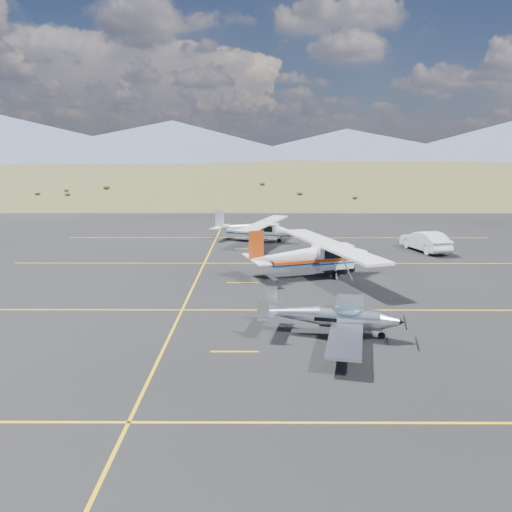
% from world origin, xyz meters
% --- Properties ---
extents(ground, '(1600.00, 1600.00, 0.00)m').
position_xyz_m(ground, '(0.00, 0.00, 0.00)').
color(ground, '#383D1C').
rests_on(ground, ground).
extents(apron, '(72.00, 72.00, 0.02)m').
position_xyz_m(apron, '(0.00, 7.00, 0.00)').
color(apron, black).
rests_on(apron, ground).
extents(aircraft_low_wing, '(6.23, 8.56, 1.85)m').
position_xyz_m(aircraft_low_wing, '(1.33, -1.65, 0.89)').
color(aircraft_low_wing, silver).
rests_on(aircraft_low_wing, apron).
extents(aircraft_cessna, '(8.70, 12.54, 3.21)m').
position_xyz_m(aircraft_cessna, '(1.56, 9.36, 1.43)').
color(aircraft_cessna, white).
rests_on(aircraft_cessna, apron).
extents(aircraft_plain, '(7.40, 10.57, 2.71)m').
position_xyz_m(aircraft_plain, '(-2.50, 22.20, 1.21)').
color(aircraft_plain, silver).
rests_on(aircraft_plain, apron).
extents(sedan, '(3.05, 5.36, 1.67)m').
position_xyz_m(sedan, '(11.76, 17.62, 0.85)').
color(sedan, silver).
rests_on(sedan, apron).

